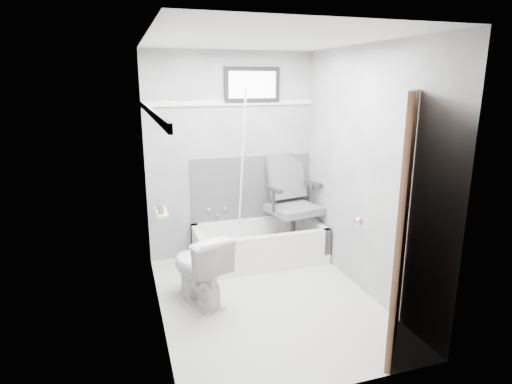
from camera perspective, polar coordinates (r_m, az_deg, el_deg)
name	(u,v)px	position (r m, az deg, el deg)	size (l,w,h in m)	color
floor	(267,300)	(4.28, 1.47, -14.24)	(2.60, 2.60, 0.00)	white
ceiling	(269,39)	(3.76, 1.72, 19.75)	(2.60, 2.60, 0.00)	silver
wall_back	(232,156)	(5.07, -3.27, 4.77)	(2.00, 0.02, 2.40)	slate
wall_front	(337,225)	(2.70, 10.73, -4.28)	(2.00, 0.02, 2.40)	slate
wall_left	(154,188)	(3.65, -13.42, 0.53)	(0.02, 2.60, 2.40)	slate
wall_right	(365,173)	(4.27, 14.36, 2.50)	(0.02, 2.60, 2.40)	slate
bathtub	(260,244)	(5.05, 0.49, -6.91)	(1.50, 0.70, 0.42)	white
office_chair	(294,202)	(5.08, 5.03, -1.38)	(0.63, 0.63, 1.10)	slate
toilet	(199,268)	(4.14, -7.61, -10.01)	(0.39, 0.70, 0.69)	white
door	(459,237)	(3.34, 25.47, -5.42)	(0.78, 0.78, 2.00)	brown
window	(252,85)	(5.05, -0.53, 14.11)	(0.66, 0.04, 0.40)	black
backerboard	(252,188)	(5.21, -0.52, 0.56)	(1.50, 0.02, 0.78)	#4C4C4F
trim_back	(231,103)	(4.99, -3.34, 11.78)	(2.00, 0.02, 0.06)	white
trim_left	(151,112)	(3.55, -13.80, 10.29)	(0.02, 2.60, 0.06)	white
pole	(242,173)	(4.88, -1.91, 2.61)	(0.02, 0.02, 1.95)	white
shelf	(161,212)	(4.00, -12.49, -2.66)	(0.10, 0.32, 0.03)	white
soap_bottle_a	(161,208)	(3.90, -12.58, -2.08)	(0.05, 0.05, 0.11)	#927049
soap_bottle_b	(159,204)	(4.04, -12.76, -1.62)	(0.07, 0.07, 0.09)	slate
faucet	(217,211)	(5.14, -5.25, -2.57)	(0.26, 0.10, 0.16)	silver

